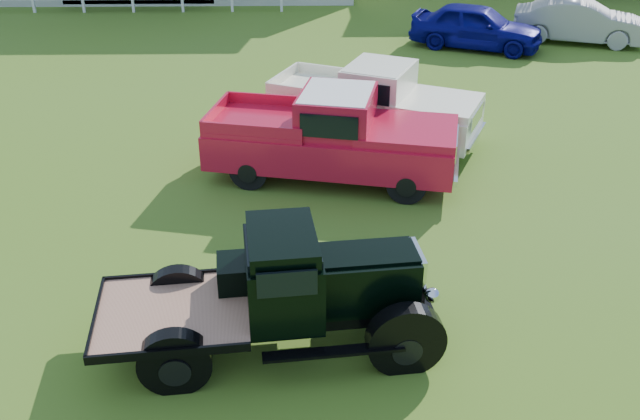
{
  "coord_description": "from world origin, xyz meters",
  "views": [
    {
      "loc": [
        -0.01,
        -9.37,
        6.85
      ],
      "look_at": [
        0.2,
        1.2,
        1.05
      ],
      "focal_mm": 40.0,
      "sensor_mm": 36.0,
      "label": 1
    }
  ],
  "objects_px": {
    "vintage_flatbed": "(277,291)",
    "red_pickup": "(332,135)",
    "misc_car_blue": "(476,26)",
    "white_pickup": "(374,104)",
    "misc_car_grey": "(580,21)"
  },
  "relations": [
    {
      "from": "misc_car_blue",
      "to": "red_pickup",
      "type": "bearing_deg",
      "value": 176.03
    },
    {
      "from": "vintage_flatbed",
      "to": "white_pickup",
      "type": "relative_size",
      "value": 0.95
    },
    {
      "from": "red_pickup",
      "to": "misc_car_blue",
      "type": "relative_size",
      "value": 1.24
    },
    {
      "from": "white_pickup",
      "to": "misc_car_blue",
      "type": "relative_size",
      "value": 1.16
    },
    {
      "from": "misc_car_blue",
      "to": "misc_car_grey",
      "type": "bearing_deg",
      "value": -56.09
    },
    {
      "from": "vintage_flatbed",
      "to": "red_pickup",
      "type": "bearing_deg",
      "value": 73.74
    },
    {
      "from": "vintage_flatbed",
      "to": "misc_car_blue",
      "type": "bearing_deg",
      "value": 61.79
    },
    {
      "from": "white_pickup",
      "to": "misc_car_grey",
      "type": "relative_size",
      "value": 1.15
    },
    {
      "from": "red_pickup",
      "to": "white_pickup",
      "type": "distance_m",
      "value": 2.26
    },
    {
      "from": "misc_car_grey",
      "to": "vintage_flatbed",
      "type": "bearing_deg",
      "value": 166.54
    },
    {
      "from": "misc_car_grey",
      "to": "misc_car_blue",
      "type": "bearing_deg",
      "value": 118.11
    },
    {
      "from": "misc_car_grey",
      "to": "white_pickup",
      "type": "bearing_deg",
      "value": 155.49
    },
    {
      "from": "vintage_flatbed",
      "to": "misc_car_blue",
      "type": "relative_size",
      "value": 1.11
    },
    {
      "from": "red_pickup",
      "to": "misc_car_blue",
      "type": "distance_m",
      "value": 11.23
    },
    {
      "from": "vintage_flatbed",
      "to": "red_pickup",
      "type": "relative_size",
      "value": 0.89
    }
  ]
}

